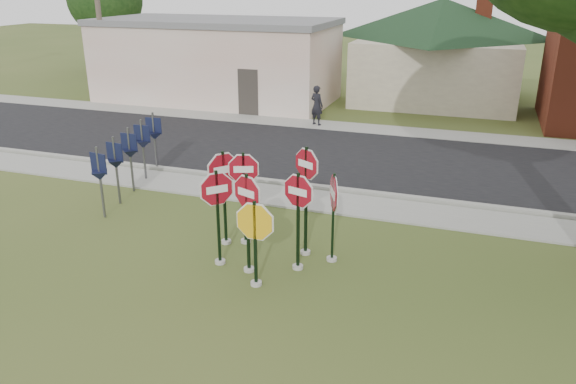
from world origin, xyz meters
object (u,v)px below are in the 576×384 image
(pedestrian, at_px, (317,105))
(stop_sign_center, at_px, (247,211))
(stop_sign_yellow, at_px, (255,234))
(stop_sign_left, at_px, (217,206))
(utility_pole_near, at_px, (98,4))

(pedestrian, bearing_deg, stop_sign_center, 123.47)
(stop_sign_center, distance_m, stop_sign_yellow, 0.69)
(pedestrian, bearing_deg, stop_sign_yellow, 124.65)
(stop_sign_left, xyz_separation_m, utility_pole_near, (-13.13, 14.09, 3.54))
(stop_sign_center, distance_m, pedestrian, 13.40)
(stop_sign_center, relative_size, pedestrian, 1.38)
(stop_sign_yellow, relative_size, pedestrian, 1.17)
(stop_sign_yellow, distance_m, pedestrian, 13.97)
(stop_sign_yellow, bearing_deg, utility_pole_near, 134.14)
(stop_sign_left, height_order, pedestrian, stop_sign_left)
(stop_sign_yellow, xyz_separation_m, utility_pole_near, (-14.28, 14.72, 3.77))
(stop_sign_yellow, height_order, pedestrian, stop_sign_yellow)
(stop_sign_center, xyz_separation_m, utility_pole_near, (-13.90, 14.20, 3.51))
(pedestrian, bearing_deg, utility_pole_near, 18.54)
(stop_sign_left, xyz_separation_m, pedestrian, (-1.54, 13.07, -0.50))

